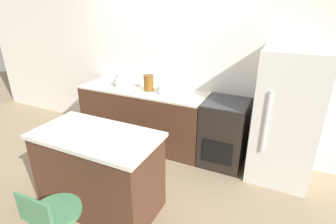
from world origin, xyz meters
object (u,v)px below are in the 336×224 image
at_px(kettle, 120,80).
at_px(mixing_bowl, 165,89).
at_px(refrigerator, 286,118).
at_px(oven_range, 224,133).

relative_size(kettle, mixing_bowl, 0.92).
distance_m(kettle, mixing_bowl, 0.80).
bearing_deg(refrigerator, mixing_bowl, 179.54).
bearing_deg(mixing_bowl, oven_range, 0.25).
xyz_separation_m(refrigerator, mixing_bowl, (-1.65, 0.01, 0.14)).
height_order(refrigerator, kettle, refrigerator).
bearing_deg(kettle, mixing_bowl, 0.00).
distance_m(oven_range, mixing_bowl, 1.05).
bearing_deg(oven_range, refrigerator, -1.33).
relative_size(oven_range, mixing_bowl, 3.93).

